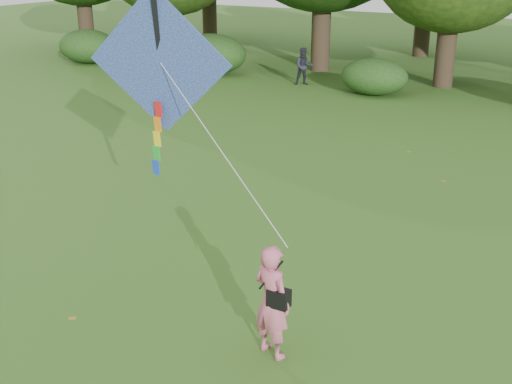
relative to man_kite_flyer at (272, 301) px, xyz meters
The scene contains 7 objects.
ground 0.99m from the man_kite_flyer, 163.98° to the left, with size 100.00×100.00×0.00m, color #265114.
man_kite_flyer is the anchor object (origin of this frame).
bystander_left 19.27m from the man_kite_flyer, 113.59° to the left, with size 0.75×0.59×1.55m, color #242530.
crossbody_bag 0.16m from the man_kite_flyer, 14.61° to the right, with size 0.43×0.20×0.69m.
flying_kite 4.25m from the man_kite_flyer, 152.91° to the left, with size 4.28×1.82×3.18m.
shrub_band 17.78m from the man_kite_flyer, 93.87° to the left, with size 39.15×3.22×1.88m.
fallen_leaves 3.72m from the man_kite_flyer, 74.30° to the left, with size 10.99×14.50×0.01m.
Camera 1 is at (4.04, -7.05, 5.46)m, focal length 45.00 mm.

